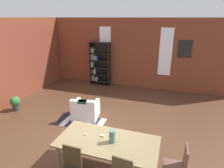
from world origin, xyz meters
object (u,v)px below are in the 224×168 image
(vase_on_table, at_px, (112,136))
(potted_plant_by_shelf, at_px, (15,103))
(armchair_white, at_px, (86,110))
(dining_chair_head_right, at_px, (178,165))
(dining_table, at_px, (107,144))
(bookshelf_tall, at_px, (99,64))

(vase_on_table, height_order, potted_plant_by_shelf, vase_on_table)
(vase_on_table, xyz_separation_m, armchair_white, (-1.56, 1.90, -0.60))
(potted_plant_by_shelf, bearing_deg, vase_on_table, -20.81)
(vase_on_table, bearing_deg, dining_chair_head_right, 0.11)
(vase_on_table, bearing_deg, armchair_white, 129.40)
(dining_table, relative_size, potted_plant_by_shelf, 4.10)
(dining_table, height_order, potted_plant_by_shelf, dining_table)
(dining_table, xyz_separation_m, bookshelf_tall, (-2.30, 5.19, 0.36))
(vase_on_table, bearing_deg, bookshelf_tall, 114.86)
(dining_chair_head_right, xyz_separation_m, armchair_white, (-2.90, 1.90, -0.23))
(dining_table, xyz_separation_m, vase_on_table, (0.11, 0.00, 0.21))
(dining_table, bearing_deg, bookshelf_tall, 113.88)
(bookshelf_tall, relative_size, armchair_white, 2.26)
(vase_on_table, xyz_separation_m, dining_chair_head_right, (1.34, 0.00, -0.37))
(potted_plant_by_shelf, bearing_deg, dining_chair_head_right, -16.07)
(vase_on_table, bearing_deg, dining_table, 180.00)
(dining_table, xyz_separation_m, potted_plant_by_shelf, (-4.11, 1.60, -0.38))
(dining_chair_head_right, distance_m, armchair_white, 3.48)
(bookshelf_tall, xyz_separation_m, armchair_white, (0.84, -3.29, -0.76))
(dining_table, xyz_separation_m, armchair_white, (-1.46, 1.90, -0.40))
(bookshelf_tall, height_order, potted_plant_by_shelf, bookshelf_tall)
(dining_chair_head_right, xyz_separation_m, potted_plant_by_shelf, (-5.55, 1.60, -0.22))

